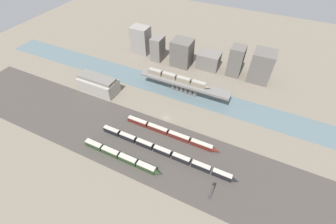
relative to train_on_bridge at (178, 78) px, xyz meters
name	(u,v)px	position (x,y,z in m)	size (l,w,h in m)	color
ground_plane	(167,118)	(4.80, -27.97, -10.31)	(400.00, 400.00, 0.00)	#756B5B
railbed_yard	(148,146)	(4.80, -51.97, -10.31)	(280.00, 42.00, 0.01)	#423D38
river_water	(184,92)	(4.80, 0.00, -10.31)	(320.00, 19.90, 0.01)	slate
bridge	(184,85)	(4.80, 0.00, -4.00)	(63.83, 7.77, 8.49)	slate
train_on_bridge	(178,78)	(0.00, 0.00, 0.00)	(45.58, 3.07, 3.73)	gray
train_yard_near	(121,157)	(-3.89, -65.24, -8.55)	(47.09, 3.05, 3.60)	#23381E
train_yard_mid	(164,152)	(15.30, -52.74, -8.51)	(79.70, 2.62, 3.66)	black
train_yard_far	(171,134)	(12.95, -39.71, -8.64)	(58.48, 2.65, 3.41)	#5B1E19
warehouse_building	(98,84)	(-49.76, -24.12, -4.66)	(27.30, 12.67, 11.88)	#9E998E
signal_tower	(212,191)	(45.23, -65.90, -3.36)	(1.05, 1.05, 14.32)	#4C4C51
city_block_far_left	(141,40)	(-49.44, 34.63, 1.03)	(14.61, 11.20, 22.68)	gray
city_block_left	(158,49)	(-31.39, 30.54, -0.66)	(8.60, 11.33, 19.30)	slate
city_block_center	(182,53)	(-10.70, 31.93, 0.10)	(15.51, 13.75, 20.82)	#605B56
city_block_right	(209,61)	(10.21, 36.66, -4.05)	(16.98, 12.47, 12.53)	slate
city_block_far_right	(236,61)	(30.71, 36.99, 1.01)	(10.07, 11.63, 22.64)	#605B56
city_block_tall	(262,66)	(49.00, 37.79, 1.10)	(15.13, 15.06, 22.82)	#605B56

